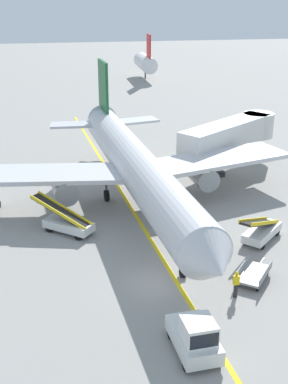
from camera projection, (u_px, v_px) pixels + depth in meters
ground_plane at (161, 283)px, 31.97m from camera, size 300.00×300.00×0.00m
taxi_line_yellow at (154, 245)px, 36.64m from camera, size 6.82×79.76×0.01m
airliner at (136, 166)px, 42.18m from camera, size 28.52×35.34×10.10m
jet_bridge at (234, 133)px, 51.03m from camera, size 11.76×9.63×4.85m
pushback_tug at (195, 337)px, 25.43m from camera, size 2.13×3.72×2.20m
belt_loader_forward_hold at (261, 230)px, 37.03m from camera, size 4.46×4.37×2.59m
belt_loader_aft_hold at (67, 223)px, 38.25m from camera, size 4.65×4.15×2.59m
baggage_cart_loaded at (253, 274)px, 32.06m from camera, size 2.97×3.44×0.94m
ground_crew_marshaller at (236, 283)px, 30.18m from camera, size 0.36×0.24×1.70m
safety_cone_nose_right at (216, 178)px, 48.85m from camera, size 0.36×0.36×0.44m
safety_cone_wingtip_left at (39, 198)px, 44.09m from camera, size 0.36×0.36×0.44m
distant_aircraft_mid_left at (145, 62)px, 101.51m from camera, size 3.00×10.10×8.80m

